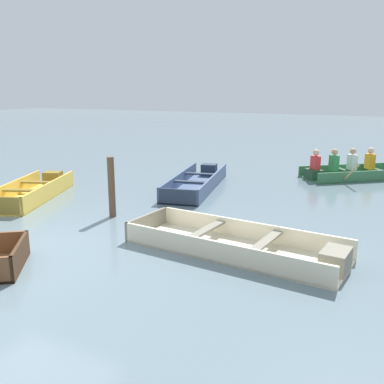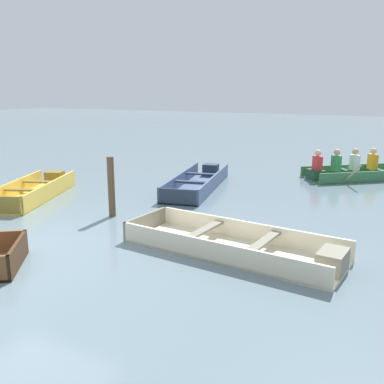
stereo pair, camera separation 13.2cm
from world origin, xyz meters
The scene contains 6 objects.
ground_plane centered at (0.00, 0.00, 0.00)m, with size 80.00×80.00×0.00m, color slate.
skiff_cream_near_moored centered at (3.26, 1.64, 0.11)m, with size 3.64×1.55×0.34m.
skiff_slate_blue_mid_moored centered at (0.60, 5.58, 0.13)m, with size 1.68×3.69×0.37m.
skiff_yellow_far_moored centered at (-2.46, 2.85, 0.15)m, with size 1.95×3.07×0.41m.
rowboat_green_with_crew centered at (4.17, 8.62, 0.21)m, with size 3.34×3.01×0.88m.
mooring_post centered at (0.20, 2.37, 0.62)m, with size 0.14×0.14×1.23m, color brown.
Camera 2 is at (5.46, -4.40, 2.54)m, focal length 40.00 mm.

